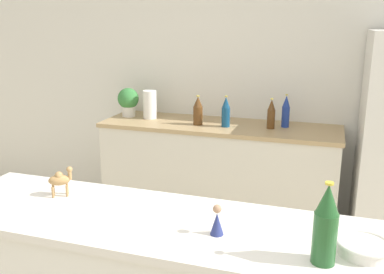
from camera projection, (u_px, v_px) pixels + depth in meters
The scene contains 12 objects.
wall_back at pixel (261, 82), 3.86m from camera, with size 8.00×0.06×2.55m.
back_counter at pixel (218, 174), 3.86m from camera, with size 2.07×0.63×0.94m.
potted_plant at pixel (128, 100), 4.00m from camera, with size 0.20×0.20×0.27m.
paper_towel_roll at pixel (150, 105), 3.92m from camera, with size 0.12×0.12×0.26m.
back_bottle_0 at pixel (226, 112), 3.61m from camera, with size 0.07×0.07×0.27m.
back_bottle_1 at pixel (271, 114), 3.55m from camera, with size 0.07×0.07×0.26m.
back_bottle_2 at pixel (286, 112), 3.60m from camera, with size 0.07×0.07×0.28m.
back_bottle_3 at pixel (198, 111), 3.68m from camera, with size 0.08×0.08×0.26m.
wine_bottle at pixel (326, 225), 1.46m from camera, with size 0.08×0.08×0.30m.
fruit_bowl at pixel (364, 247), 1.55m from camera, with size 0.20×0.20×0.05m.
camel_figurine at pixel (60, 179), 2.04m from camera, with size 0.11×0.10×0.15m.
wise_man_figurine_blue at pixel (217, 222), 1.68m from camera, with size 0.05×0.05×0.13m.
Camera 1 is at (0.60, -1.13, 1.81)m, focal length 40.00 mm.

